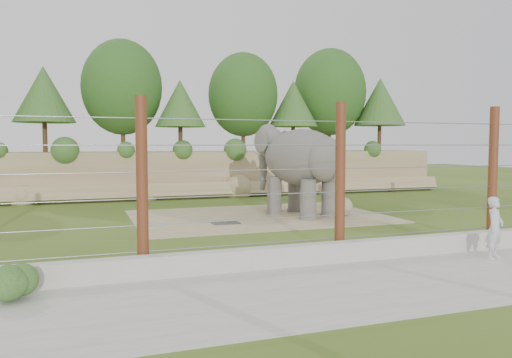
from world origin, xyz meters
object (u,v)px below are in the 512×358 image
object	(u,v)px
barrier_fence	(340,180)
zookeeper	(495,228)
elephant	(301,171)
stone_ball	(343,206)

from	to	relation	value
barrier_fence	zookeeper	distance (m)	4.09
elephant	barrier_fence	distance (m)	7.53
stone_ball	barrier_fence	size ratio (longest dim) A/B	0.04
elephant	stone_ball	distance (m)	2.25
elephant	zookeeper	world-z (taller)	elephant
elephant	stone_ball	xyz separation A→B (m)	(1.59, -0.65, -1.46)
stone_ball	zookeeper	world-z (taller)	zookeeper
stone_ball	zookeeper	distance (m)	8.08
elephant	stone_ball	size ratio (longest dim) A/B	6.14
barrier_fence	zookeeper	size ratio (longest dim) A/B	12.81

